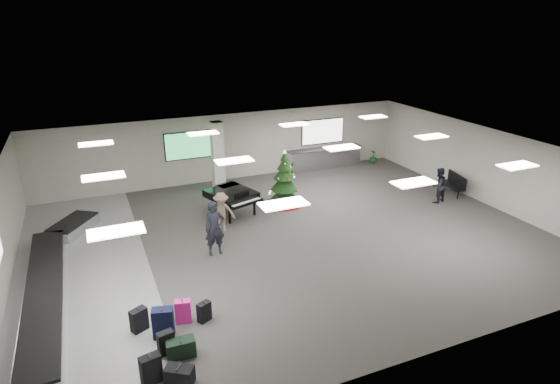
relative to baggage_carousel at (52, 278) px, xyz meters
name	(u,v)px	position (x,y,z in m)	size (l,w,h in m)	color
ground	(290,237)	(7.84, 0.08, -0.21)	(18.00, 18.00, 0.00)	#312F2D
room_envelope	(273,172)	(7.46, 0.75, 2.12)	(18.02, 14.02, 3.21)	#9E9B90
baggage_carousel	(52,278)	(0.00, 0.00, 0.00)	(2.28, 9.71, 0.43)	silver
service_counter	(325,158)	(12.84, 6.73, 0.33)	(4.05, 0.65, 1.08)	silver
suitcase_0	(151,369)	(2.11, -5.25, 0.14)	(0.49, 0.34, 0.72)	black
suitcase_1	(166,343)	(2.58, -4.42, 0.09)	(0.42, 0.28, 0.62)	black
pink_suitcase	(183,311)	(3.22, -3.38, 0.11)	(0.46, 0.32, 0.67)	#D11B7E
suitcase_3	(204,312)	(3.74, -3.53, 0.06)	(0.41, 0.34, 0.56)	black
navy_suitcase	(163,323)	(2.65, -3.77, 0.19)	(0.58, 0.43, 0.83)	black
green_duffel	(181,348)	(2.88, -4.66, 0.01)	(0.69, 0.36, 0.47)	black
suitcase_8	(139,320)	(2.12, -3.27, 0.10)	(0.48, 0.40, 0.64)	black
black_duffel	(179,375)	(2.67, -5.50, -0.01)	(0.70, 0.63, 0.43)	black
christmas_tree	(284,186)	(8.92, 3.02, 0.62)	(1.70, 1.70, 2.43)	#651108
grand_piano	(232,195)	(6.58, 2.87, 0.60)	(2.07, 2.38, 1.15)	black
bench	(454,183)	(16.35, 1.15, 0.31)	(0.83, 1.55, 0.94)	black
traveler_a	(215,228)	(5.04, -0.08, 0.72)	(0.68, 0.45, 1.87)	black
traveler_b	(221,212)	(5.73, 1.54, 0.55)	(0.98, 0.57, 1.52)	#80694F
traveler_bench	(438,185)	(15.02, 0.65, 0.56)	(0.75, 0.58, 1.54)	black
potted_plant_left	(291,169)	(10.70, 6.27, 0.15)	(0.40, 0.32, 0.73)	#184114
potted_plant_right	(373,157)	(15.70, 6.49, 0.14)	(0.40, 0.40, 0.71)	#184114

